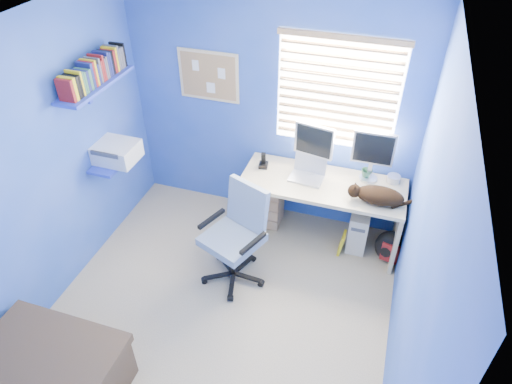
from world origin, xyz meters
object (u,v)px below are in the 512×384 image
(desk, at_px, (320,211))
(cat, at_px, (380,196))
(tower_pc, at_px, (359,226))
(laptop, at_px, (307,169))
(office_chair, at_px, (236,247))

(desk, xyz_separation_m, cat, (0.56, -0.15, 0.45))
(cat, bearing_deg, tower_pc, 118.96)
(desk, xyz_separation_m, laptop, (-0.17, 0.02, 0.48))
(desk, bearing_deg, office_chair, -130.38)
(cat, height_order, tower_pc, cat)
(tower_pc, relative_size, office_chair, 0.45)
(cat, xyz_separation_m, tower_pc, (-0.14, 0.21, -0.59))
(desk, distance_m, laptop, 0.51)
(desk, bearing_deg, cat, -14.74)
(laptop, xyz_separation_m, office_chair, (-0.48, -0.78, -0.48))
(desk, height_order, laptop, laptop)
(laptop, bearing_deg, office_chair, -116.92)
(desk, relative_size, tower_pc, 3.61)
(tower_pc, bearing_deg, laptop, -175.88)
(laptop, relative_size, office_chair, 0.33)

